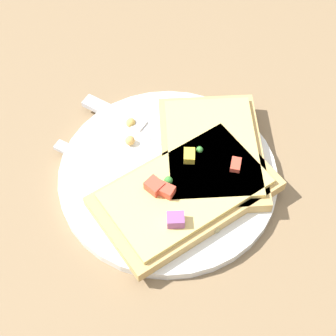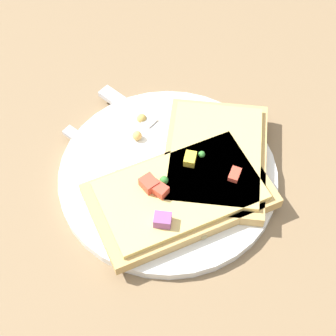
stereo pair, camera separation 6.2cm
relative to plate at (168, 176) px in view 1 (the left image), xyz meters
name	(u,v)px [view 1 (the left image)]	position (x,y,z in m)	size (l,w,h in m)	color
ground_plane	(168,179)	(0.00, 0.00, -0.01)	(4.00, 4.00, 0.00)	#7F6647
plate	(168,176)	(0.00, 0.00, 0.00)	(0.25, 0.25, 0.01)	white
fork	(145,185)	(-0.03, 0.02, 0.01)	(0.04, 0.21, 0.01)	#B7B7BC
knife	(150,131)	(0.05, 0.04, 0.01)	(0.05, 0.22, 0.01)	#B7B7BC
pizza_slice_main	(185,192)	(-0.02, -0.03, 0.02)	(0.22, 0.19, 0.03)	tan
pizza_slice_corner	(212,151)	(0.04, -0.04, 0.02)	(0.19, 0.17, 0.03)	tan
crumb_scatter	(155,155)	(0.01, 0.02, 0.01)	(0.10, 0.15, 0.01)	tan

